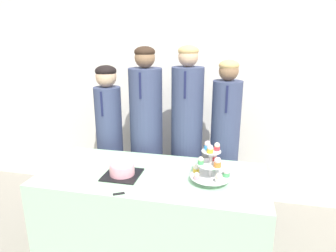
{
  "coord_description": "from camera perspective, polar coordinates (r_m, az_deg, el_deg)",
  "views": [
    {
      "loc": [
        0.54,
        -1.53,
        1.71
      ],
      "look_at": [
        0.11,
        0.4,
        1.12
      ],
      "focal_mm": 32.0,
      "sensor_mm": 36.0,
      "label": 1
    }
  ],
  "objects": [
    {
      "name": "wall_back",
      "position": [
        3.14,
        2.69,
        10.11
      ],
      "size": [
        9.0,
        0.06,
        2.7
      ],
      "color": "silver",
      "rests_on": "ground_plane"
    },
    {
      "name": "table",
      "position": [
        2.38,
        -2.87,
        -17.32
      ],
      "size": [
        1.62,
        0.73,
        0.76
      ],
      "color": "#A8DBB2",
      "rests_on": "ground_plane"
    },
    {
      "name": "round_cake",
      "position": [
        2.16,
        -8.76,
        -7.96
      ],
      "size": [
        0.25,
        0.25,
        0.11
      ],
      "color": "black",
      "rests_on": "table"
    },
    {
      "name": "cake_knife",
      "position": [
        1.95,
        -8.06,
        -12.52
      ],
      "size": [
        0.22,
        0.13,
        0.01
      ],
      "rotation": [
        0.0,
        0.0,
        0.5
      ],
      "color": "silver",
      "rests_on": "table"
    },
    {
      "name": "cupcake_stand",
      "position": [
        2.03,
        8.3,
        -7.42
      ],
      "size": [
        0.27,
        0.27,
        0.29
      ],
      "color": "silver",
      "rests_on": "table"
    },
    {
      "name": "student_0",
      "position": [
        2.92,
        -10.98,
        -3.38
      ],
      "size": [
        0.25,
        0.25,
        1.47
      ],
      "color": "#384266",
      "rests_on": "ground_plane"
    },
    {
      "name": "student_1",
      "position": [
        2.78,
        -4.09,
        -2.97
      ],
      "size": [
        0.3,
        0.3,
        1.63
      ],
      "color": "#384266",
      "rests_on": "ground_plane"
    },
    {
      "name": "student_2",
      "position": [
        2.7,
        3.56,
        -3.39
      ],
      "size": [
        0.28,
        0.28,
        1.64
      ],
      "color": "#384266",
      "rests_on": "ground_plane"
    },
    {
      "name": "student_3",
      "position": [
        2.69,
        10.62,
        -4.83
      ],
      "size": [
        0.25,
        0.25,
        1.53
      ],
      "color": "#384266",
      "rests_on": "ground_plane"
    }
  ]
}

